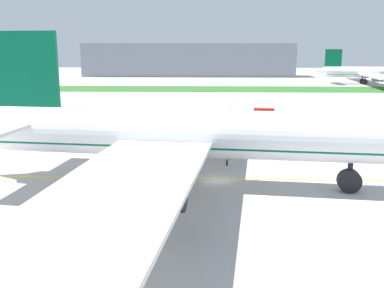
# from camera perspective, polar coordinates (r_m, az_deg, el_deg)

# --- Properties ---
(ground_plane) EXTENTS (600.00, 600.00, 0.00)m
(ground_plane) POSITION_cam_1_polar(r_m,az_deg,el_deg) (54.97, 3.16, -4.75)
(ground_plane) COLOR #ADAAA5
(ground_plane) RESTS_ON ground
(apron_taxi_line) EXTENTS (280.00, 0.36, 0.01)m
(apron_taxi_line) POSITION_cam_1_polar(r_m,az_deg,el_deg) (55.73, 3.15, -4.51)
(apron_taxi_line) COLOR yellow
(apron_taxi_line) RESTS_ON ground
(grass_median_strip) EXTENTS (320.00, 24.00, 0.10)m
(grass_median_strip) POSITION_cam_1_polar(r_m,az_deg,el_deg) (174.32, 2.43, 7.10)
(grass_median_strip) COLOR #2D6628
(grass_median_strip) RESTS_ON ground
(airliner_foreground) EXTENTS (57.93, 93.01, 18.06)m
(airliner_foreground) POSITION_cam_1_polar(r_m,az_deg,el_deg) (51.99, -1.24, 1.24)
(airliner_foreground) COLOR white
(airliner_foreground) RESTS_ON ground
(ground_crew_wingwalker_port) EXTENTS (0.46, 0.49, 1.66)m
(ground_crew_wingwalker_port) POSITION_cam_1_polar(r_m,az_deg,el_deg) (61.65, 4.53, -1.89)
(ground_crew_wingwalker_port) COLOR black
(ground_crew_wingwalker_port) RESTS_ON ground
(service_truck_baggage_loader) EXTENTS (6.14, 3.07, 2.97)m
(service_truck_baggage_loader) POSITION_cam_1_polar(r_m,az_deg,el_deg) (98.97, 9.60, 3.76)
(service_truck_baggage_loader) COLOR #B21E19
(service_truck_baggage_loader) RESTS_ON ground
(service_truck_fuel_bowser) EXTENTS (5.52, 4.06, 2.78)m
(service_truck_fuel_bowser) POSITION_cam_1_polar(r_m,az_deg,el_deg) (85.36, 3.02, 2.50)
(service_truck_fuel_bowser) COLOR #B21E19
(service_truck_fuel_bowser) RESTS_ON ground
(service_truck_catering_van) EXTENTS (5.80, 4.44, 2.97)m
(service_truck_catering_van) POSITION_cam_1_polar(r_m,az_deg,el_deg) (101.97, -20.99, 3.36)
(service_truck_catering_van) COLOR yellow
(service_truck_catering_van) RESTS_ON ground
(parked_airliner_far_centre) EXTENTS (48.09, 77.05, 15.12)m
(parked_airliner_far_centre) POSITION_cam_1_polar(r_m,az_deg,el_deg) (212.01, 21.94, 8.55)
(parked_airliner_far_centre) COLOR white
(parked_airliner_far_centre) RESTS_ON ground
(terminal_building) EXTENTS (115.89, 20.00, 18.00)m
(terminal_building) POSITION_cam_1_polar(r_m,az_deg,el_deg) (251.10, -0.45, 10.78)
(terminal_building) COLOR gray
(terminal_building) RESTS_ON ground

